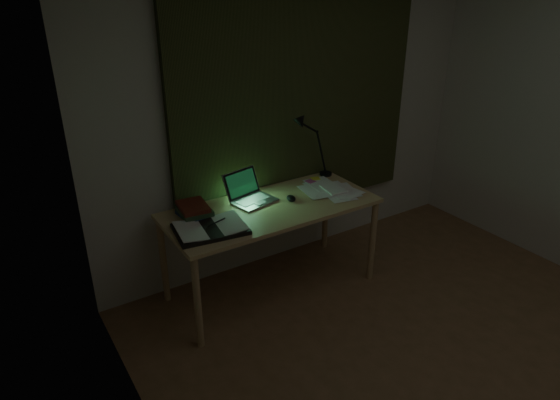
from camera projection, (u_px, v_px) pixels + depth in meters
The scene contains 13 objects.
floor at pixel (480, 389), 3.01m from camera, with size 3.50×4.00×0.00m, color brown.
wall_back at pixel (296, 113), 4.01m from camera, with size 3.50×0.00×2.50m, color beige.
wall_left at pixel (199, 324), 1.63m from camera, with size 0.00×4.00×2.50m, color beige.
curtain at pixel (300, 89), 3.90m from camera, with size 2.20×0.06×2.00m, color #262D16.
desk at pixel (272, 249), 3.81m from camera, with size 1.58×0.69×0.72m, color tan, non-canonical shape.
laptop at pixel (254, 189), 3.68m from camera, with size 0.31×0.35×0.22m, color #A8A8AC, non-canonical shape.
open_textbook at pixel (210, 228), 3.31m from camera, with size 0.46×0.33×0.04m, color silver, non-canonical shape.
book_stack at pixel (194, 210), 3.50m from camera, with size 0.21×0.25×0.10m, color silver, non-canonical shape.
loose_papers at pixel (327, 190), 3.90m from camera, with size 0.33×0.35×0.02m, color white, non-canonical shape.
mouse at pixel (291, 198), 3.74m from camera, with size 0.06×0.10×0.04m, color black.
sticky_yellow at pixel (315, 179), 4.11m from camera, with size 0.07×0.07×0.02m, color #FFF035.
sticky_pink at pixel (310, 182), 4.06m from camera, with size 0.07×0.07×0.02m, color #D3529F.
desk_lamp at pixel (327, 143), 4.10m from camera, with size 0.37×0.29×0.56m, color black, non-canonical shape.
Camera 1 is at (-2.23, -1.24, 2.30)m, focal length 32.00 mm.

